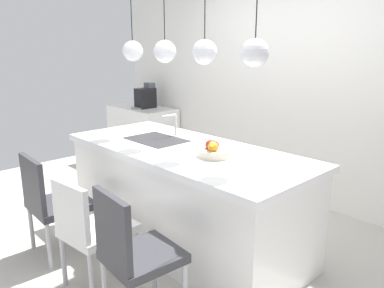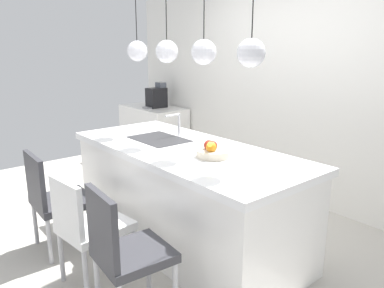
# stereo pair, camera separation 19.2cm
# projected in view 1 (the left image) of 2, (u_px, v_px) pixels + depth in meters

# --- Properties ---
(floor) EXTENTS (6.60, 6.60, 0.00)m
(floor) POSITION_uv_depth(u_px,v_px,m) (185.00, 240.00, 3.48)
(floor) COLOR #BCB7AD
(floor) RESTS_ON ground
(back_wall) EXTENTS (6.00, 0.10, 2.60)m
(back_wall) POSITION_uv_depth(u_px,v_px,m) (292.00, 87.00, 4.25)
(back_wall) COLOR silver
(back_wall) RESTS_ON ground
(kitchen_island) EXTENTS (2.33, 0.99, 0.89)m
(kitchen_island) POSITION_uv_depth(u_px,v_px,m) (184.00, 195.00, 3.37)
(kitchen_island) COLOR white
(kitchen_island) RESTS_ON ground
(sink_basin) EXTENTS (0.56, 0.40, 0.02)m
(sink_basin) POSITION_uv_depth(u_px,v_px,m) (156.00, 140.00, 3.53)
(sink_basin) COLOR #2D2D30
(sink_basin) RESTS_ON kitchen_island
(faucet) EXTENTS (0.02, 0.17, 0.22)m
(faucet) POSITION_uv_depth(u_px,v_px,m) (173.00, 122.00, 3.64)
(faucet) COLOR silver
(faucet) RESTS_ON kitchen_island
(fruit_bowl) EXTENTS (0.27, 0.27, 0.16)m
(fruit_bowl) POSITION_uv_depth(u_px,v_px,m) (214.00, 151.00, 2.97)
(fruit_bowl) COLOR beige
(fruit_bowl) RESTS_ON kitchen_island
(side_counter) EXTENTS (1.10, 0.60, 0.83)m
(side_counter) POSITION_uv_depth(u_px,v_px,m) (143.00, 133.00, 5.92)
(side_counter) COLOR white
(side_counter) RESTS_ON ground
(coffee_machine) EXTENTS (0.20, 0.35, 0.38)m
(coffee_machine) POSITION_uv_depth(u_px,v_px,m) (146.00, 97.00, 5.70)
(coffee_machine) COLOR black
(coffee_machine) RESTS_ON side_counter
(chair_near) EXTENTS (0.49, 0.48, 0.89)m
(chair_near) POSITION_uv_depth(u_px,v_px,m) (52.00, 200.00, 3.15)
(chair_near) COLOR #333338
(chair_near) RESTS_ON ground
(chair_middle) EXTENTS (0.46, 0.51, 0.85)m
(chair_middle) POSITION_uv_depth(u_px,v_px,m) (91.00, 228.00, 2.70)
(chair_middle) COLOR silver
(chair_middle) RESTS_ON ground
(chair_far) EXTENTS (0.45, 0.47, 0.92)m
(chair_far) POSITION_uv_depth(u_px,v_px,m) (133.00, 252.00, 2.31)
(chair_far) COLOR #333338
(chair_far) RESTS_ON ground
(pendant_light_left) EXTENTS (0.19, 0.19, 0.79)m
(pendant_light_left) POSITION_uv_depth(u_px,v_px,m) (133.00, 51.00, 3.56)
(pendant_light_left) COLOR silver
(pendant_light_center_left) EXTENTS (0.19, 0.19, 0.79)m
(pendant_light_center_left) POSITION_uv_depth(u_px,v_px,m) (165.00, 51.00, 3.22)
(pendant_light_center_left) COLOR silver
(pendant_light_center_right) EXTENTS (0.19, 0.19, 0.79)m
(pendant_light_center_right) POSITION_uv_depth(u_px,v_px,m) (205.00, 52.00, 2.88)
(pendant_light_center_right) COLOR silver
(pendant_light_right) EXTENTS (0.19, 0.19, 0.79)m
(pendant_light_right) POSITION_uv_depth(u_px,v_px,m) (255.00, 53.00, 2.54)
(pendant_light_right) COLOR silver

